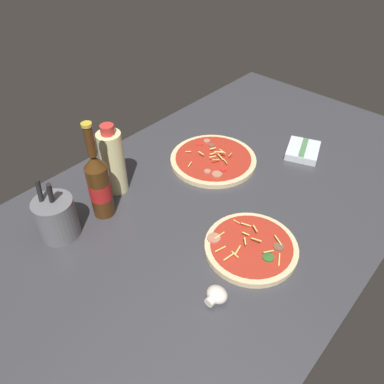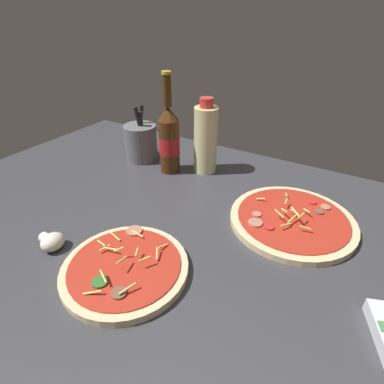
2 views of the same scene
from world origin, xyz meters
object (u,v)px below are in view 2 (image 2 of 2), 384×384
at_px(pizza_near, 125,268).
at_px(mushroom_left, 52,241).
at_px(utensil_crock, 141,142).
at_px(beer_bottle, 169,139).
at_px(oil_bottle, 206,139).
at_px(pizza_far, 292,220).

bearing_deg(pizza_near, mushroom_left, -171.16).
distance_m(mushroom_left, utensil_crock, 0.45).
bearing_deg(beer_bottle, mushroom_left, -91.47).
distance_m(oil_bottle, mushroom_left, 0.49).
bearing_deg(pizza_far, beer_bottle, 169.20).
bearing_deg(oil_bottle, utensil_crock, -171.37).
distance_m(pizza_far, utensil_crock, 0.53).
bearing_deg(beer_bottle, pizza_far, -10.80).
xyz_separation_m(oil_bottle, utensil_crock, (-0.22, -0.03, -0.04)).
distance_m(pizza_near, pizza_far, 0.39).
relative_size(pizza_far, beer_bottle, 0.98).
relative_size(pizza_near, oil_bottle, 1.08).
bearing_deg(mushroom_left, pizza_far, 40.15).
distance_m(pizza_near, beer_bottle, 0.43).
bearing_deg(pizza_far, oil_bottle, 156.65).
height_order(pizza_far, oil_bottle, oil_bottle).
bearing_deg(utensil_crock, mushroom_left, -75.00).
height_order(mushroom_left, utensil_crock, utensil_crock).
height_order(pizza_near, utensil_crock, utensil_crock).
bearing_deg(oil_bottle, pizza_near, -80.69).
bearing_deg(oil_bottle, beer_bottle, -148.58).
xyz_separation_m(pizza_near, mushroom_left, (-0.17, -0.03, 0.01)).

